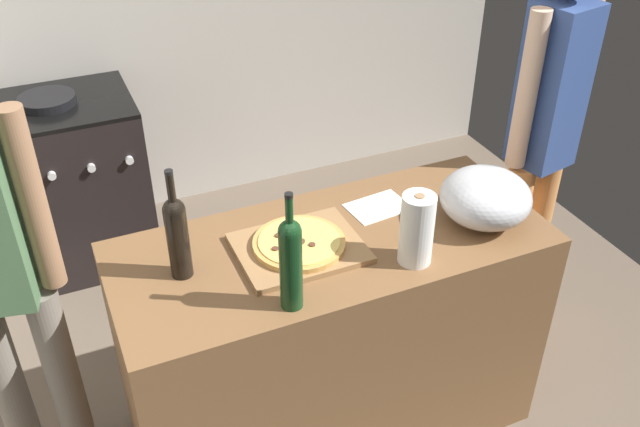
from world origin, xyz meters
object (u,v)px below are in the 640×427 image
object	(u,v)px
wine_bottle_green	(177,234)
stove	(73,184)
mixing_bowl	(485,198)
person_in_red	(544,130)
pizza	(299,243)
wine_bottle_clear	(291,260)
paper_towel_roll	(417,229)

from	to	relation	value
wine_bottle_green	stove	size ratio (longest dim) A/B	0.41
mixing_bowl	person_in_red	size ratio (longest dim) A/B	0.18
pizza	person_in_red	bearing A→B (deg)	10.34
stove	person_in_red	size ratio (longest dim) A/B	0.53
wine_bottle_clear	person_in_red	distance (m)	1.31
mixing_bowl	person_in_red	xyz separation A→B (m)	(0.48, 0.30, 0.01)
mixing_bowl	stove	size ratio (longest dim) A/B	0.34
stove	mixing_bowl	bearing A→B (deg)	-52.13
wine_bottle_green	wine_bottle_clear	xyz separation A→B (m)	(0.26, -0.27, 0.01)
paper_towel_roll	stove	bearing A→B (deg)	118.37
wine_bottle_clear	paper_towel_roll	bearing A→B (deg)	5.40
wine_bottle_green	wine_bottle_clear	bearing A→B (deg)	-46.40
paper_towel_roll	wine_bottle_clear	bearing A→B (deg)	-174.60
paper_towel_roll	wine_bottle_clear	world-z (taller)	wine_bottle_clear
pizza	person_in_red	distance (m)	1.14
mixing_bowl	wine_bottle_clear	size ratio (longest dim) A/B	0.80
stove	wine_bottle_green	bearing A→B (deg)	-81.35
paper_towel_roll	person_in_red	size ratio (longest dim) A/B	0.14
pizza	paper_towel_roll	size ratio (longest dim) A/B	1.23
wine_bottle_clear	stove	xyz separation A→B (m)	(-0.48, 1.73, -0.61)
wine_bottle_clear	pizza	bearing A→B (deg)	63.08
wine_bottle_clear	wine_bottle_green	bearing A→B (deg)	133.60
wine_bottle_green	person_in_red	distance (m)	1.50
wine_bottle_green	stove	bearing A→B (deg)	98.65
paper_towel_roll	person_in_red	distance (m)	0.90
pizza	stove	distance (m)	1.68
paper_towel_roll	wine_bottle_green	bearing A→B (deg)	161.70
pizza	stove	world-z (taller)	pizza
stove	person_in_red	distance (m)	2.22
paper_towel_roll	pizza	bearing A→B (deg)	148.45
pizza	mixing_bowl	distance (m)	0.65
pizza	mixing_bowl	world-z (taller)	mixing_bowl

